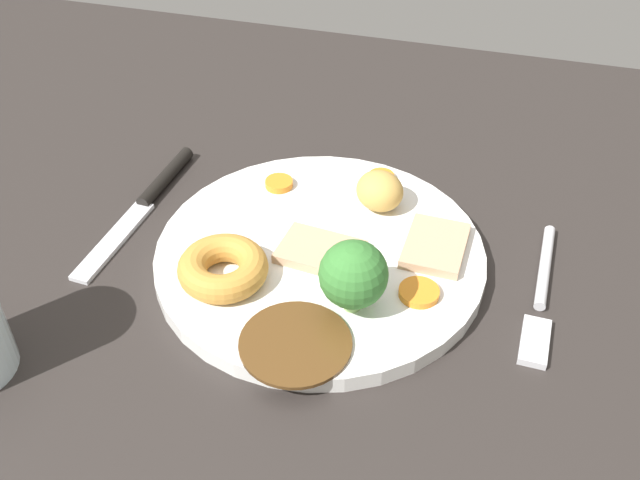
% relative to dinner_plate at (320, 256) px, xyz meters
% --- Properties ---
extents(dining_table, '(1.20, 0.84, 0.04)m').
position_rel_dinner_plate_xyz_m(dining_table, '(0.01, 0.01, -0.02)').
color(dining_table, '#2B2623').
rests_on(dining_table, ground).
extents(dinner_plate, '(0.26, 0.26, 0.01)m').
position_rel_dinner_plate_xyz_m(dinner_plate, '(0.00, 0.00, 0.00)').
color(dinner_plate, white).
rests_on(dinner_plate, dining_table).
extents(gravy_pool, '(0.08, 0.08, 0.00)m').
position_rel_dinner_plate_xyz_m(gravy_pool, '(-0.01, 0.10, 0.01)').
color(gravy_pool, '#563819').
rests_on(gravy_pool, dinner_plate).
extents(meat_slice_main, '(0.05, 0.06, 0.01)m').
position_rel_dinner_plate_xyz_m(meat_slice_main, '(-0.09, -0.02, 0.01)').
color(meat_slice_main, tan).
rests_on(meat_slice_main, dinner_plate).
extents(meat_slice_under, '(0.07, 0.05, 0.01)m').
position_rel_dinner_plate_xyz_m(meat_slice_under, '(-0.00, 0.00, 0.01)').
color(meat_slice_under, tan).
rests_on(meat_slice_under, dinner_plate).
extents(yorkshire_pudding, '(0.07, 0.07, 0.02)m').
position_rel_dinner_plate_xyz_m(yorkshire_pudding, '(0.06, 0.05, 0.02)').
color(yorkshire_pudding, '#C68938').
rests_on(yorkshire_pudding, dinner_plate).
extents(roast_potato_left, '(0.06, 0.06, 0.03)m').
position_rel_dinner_plate_xyz_m(roast_potato_left, '(-0.03, -0.07, 0.02)').
color(roast_potato_left, tan).
rests_on(roast_potato_left, dinner_plate).
extents(carrot_coin_front, '(0.02, 0.02, 0.01)m').
position_rel_dinner_plate_xyz_m(carrot_coin_front, '(0.06, -0.07, 0.01)').
color(carrot_coin_front, orange).
rests_on(carrot_coin_front, dinner_plate).
extents(carrot_coin_back, '(0.02, 0.02, 0.01)m').
position_rel_dinner_plate_xyz_m(carrot_coin_back, '(-0.03, -0.11, 0.01)').
color(carrot_coin_back, orange).
rests_on(carrot_coin_back, dinner_plate).
extents(carrot_coin_side, '(0.03, 0.03, 0.01)m').
position_rel_dinner_plate_xyz_m(carrot_coin_side, '(-0.08, 0.03, 0.01)').
color(carrot_coin_side, orange).
rests_on(carrot_coin_side, dinner_plate).
extents(broccoli_floret, '(0.05, 0.05, 0.06)m').
position_rel_dinner_plate_xyz_m(broccoli_floret, '(-0.04, 0.06, 0.04)').
color(broccoli_floret, '#8CB766').
rests_on(broccoli_floret, dinner_plate).
extents(fork, '(0.02, 0.15, 0.01)m').
position_rel_dinner_plate_xyz_m(fork, '(-0.17, -0.00, -0.00)').
color(fork, silver).
rests_on(fork, dining_table).
extents(knife, '(0.03, 0.19, 0.01)m').
position_rel_dinner_plate_xyz_m(knife, '(0.17, -0.04, -0.00)').
color(knife, black).
rests_on(knife, dining_table).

